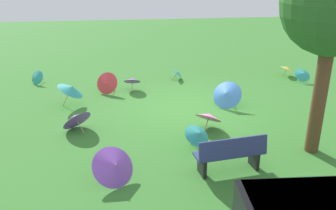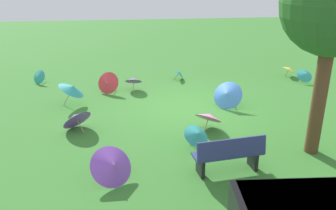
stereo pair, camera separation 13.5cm
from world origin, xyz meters
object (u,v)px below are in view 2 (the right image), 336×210
(parasol_teal_1, at_px, (305,75))
(parasol_teal_2, at_px, (38,77))
(parasol_pink_0, at_px, (209,116))
(park_bench, at_px, (229,154))
(parasol_teal_4, at_px, (179,73))
(parasol_blue_0, at_px, (227,94))
(parasol_yellow_0, at_px, (289,69))
(parasol_red_0, at_px, (108,83))
(shade_tree, at_px, (334,5))
(parasol_purple_0, at_px, (76,118))
(parasol_purple_2, at_px, (112,166))
(parasol_teal_0, at_px, (197,134))
(parasol_teal_3, at_px, (72,88))
(parasol_purple_1, at_px, (133,80))

(parasol_teal_1, distance_m, parasol_teal_2, 10.48)
(parasol_pink_0, bearing_deg, park_bench, 88.47)
(park_bench, bearing_deg, parasol_teal_1, -127.96)
(parasol_pink_0, bearing_deg, parasol_teal_4, -88.27)
(parasol_blue_0, height_order, parasol_yellow_0, parasol_blue_0)
(parasol_teal_4, xyz_separation_m, parasol_red_0, (2.82, 1.33, 0.12))
(shade_tree, height_order, parasol_teal_1, shade_tree)
(parasol_red_0, bearing_deg, parasol_pink_0, 130.62)
(parasol_purple_0, relative_size, parasol_teal_4, 1.76)
(parasol_teal_2, bearing_deg, parasol_purple_0, 113.67)
(park_bench, bearing_deg, parasol_pink_0, -91.53)
(park_bench, height_order, parasol_blue_0, park_bench)
(park_bench, xyz_separation_m, parasol_purple_2, (2.57, 0.10, -0.05))
(parasol_pink_0, bearing_deg, parasol_teal_0, 63.49)
(park_bench, relative_size, parasol_pink_0, 1.59)
(shade_tree, height_order, parasol_purple_2, shade_tree)
(shade_tree, height_order, parasol_teal_0, shade_tree)
(parasol_teal_1, distance_m, parasol_red_0, 7.68)
(parasol_purple_2, bearing_deg, parasol_purple_0, -68.54)
(parasol_teal_1, distance_m, parasol_teal_4, 4.95)
(parasol_red_0, bearing_deg, parasol_teal_2, -27.64)
(park_bench, xyz_separation_m, parasol_purple_0, (3.68, -2.71, -0.09))
(parasol_teal_1, bearing_deg, parasol_teal_2, -6.03)
(shade_tree, relative_size, parasol_teal_3, 5.17)
(parasol_teal_2, height_order, parasol_purple_1, parasol_purple_1)
(park_bench, xyz_separation_m, parasol_teal_2, (5.65, -7.21, -0.19))
(parasol_yellow_0, bearing_deg, parasol_blue_0, 41.54)
(parasol_teal_0, xyz_separation_m, parasol_red_0, (2.42, -4.55, 0.00))
(shade_tree, distance_m, parasol_teal_4, 7.59)
(parasol_purple_0, relative_size, parasol_teal_2, 1.63)
(parasol_purple_2, bearing_deg, parasol_yellow_0, -134.98)
(parasol_teal_0, height_order, parasol_teal_4, parasol_teal_0)
(shade_tree, bearing_deg, parasol_teal_1, -114.19)
(parasol_teal_2, bearing_deg, shade_tree, 140.99)
(parasol_yellow_0, xyz_separation_m, parasol_teal_4, (4.60, -0.11, -0.06))
(parasol_blue_0, relative_size, parasol_pink_0, 1.16)
(park_bench, bearing_deg, parasol_purple_2, 2.20)
(parasol_purple_1, distance_m, parasol_purple_2, 6.12)
(shade_tree, bearing_deg, parasol_purple_2, 9.56)
(parasol_teal_3, distance_m, parasol_red_0, 1.58)
(park_bench, height_order, parasol_teal_0, park_bench)
(parasol_purple_1, bearing_deg, parasol_blue_0, 145.14)
(parasol_teal_4, bearing_deg, parasol_pink_0, 91.73)
(park_bench, relative_size, parasol_teal_1, 2.60)
(parasol_purple_0, relative_size, parasol_purple_1, 1.61)
(parasol_purple_0, distance_m, parasol_red_0, 3.17)
(parasol_teal_0, bearing_deg, parasol_purple_1, -72.71)
(parasol_purple_0, xyz_separation_m, parasol_pink_0, (-3.74, 0.39, 0.03))
(parasol_teal_0, xyz_separation_m, parasol_teal_1, (-5.25, -4.89, -0.06))
(parasol_teal_2, bearing_deg, parasol_yellow_0, 178.77)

